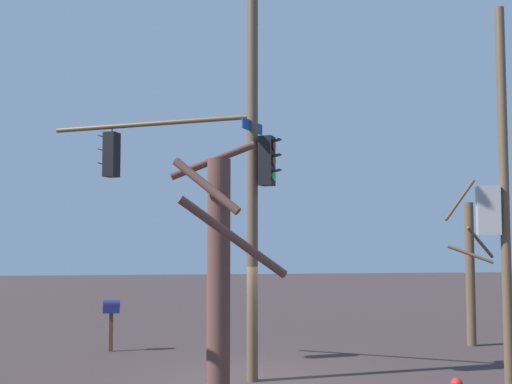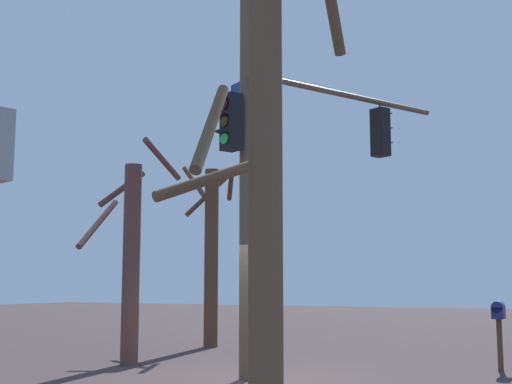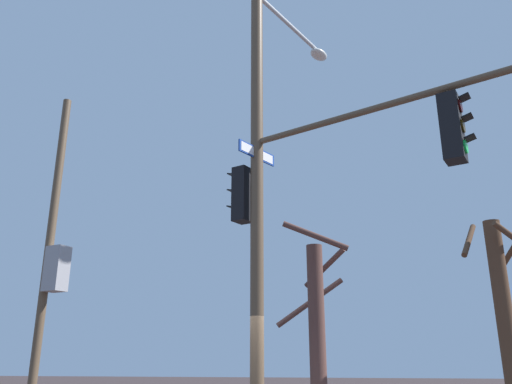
# 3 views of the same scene
# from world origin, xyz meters

# --- Properties ---
(ground_plane) EXTENTS (80.00, 80.00, 0.00)m
(ground_plane) POSITION_xyz_m (0.00, 0.00, 0.00)
(ground_plane) COLOR #392D2D
(main_signal_pole_assembly) EXTENTS (5.40, 5.34, 9.72)m
(main_signal_pole_assembly) POSITION_xyz_m (0.61, 0.07, 5.30)
(main_signal_pole_assembly) COLOR brown
(main_signal_pole_assembly) RESTS_ON ground
(mailbox) EXTENTS (0.44, 0.24, 1.41)m
(mailbox) POSITION_xyz_m (3.45, -3.85, 1.11)
(mailbox) COLOR #4C3823
(mailbox) RESTS_ON ground
(bare_tree_behind_pole) EXTENTS (1.97, 1.90, 5.27)m
(bare_tree_behind_pole) POSITION_xyz_m (5.40, 4.15, 2.74)
(bare_tree_behind_pole) COLOR #523725
(bare_tree_behind_pole) RESTS_ON ground
(bare_tree_across_street) EXTENTS (1.42, 1.42, 4.91)m
(bare_tree_across_street) POSITION_xyz_m (-6.87, -3.49, 2.22)
(bare_tree_across_street) COLOR brown
(bare_tree_across_street) RESTS_ON ground
(bare_tree_corner) EXTENTS (1.90, 1.96, 4.91)m
(bare_tree_corner) POSITION_xyz_m (0.95, 3.65, 2.43)
(bare_tree_corner) COLOR brown
(bare_tree_corner) RESTS_ON ground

